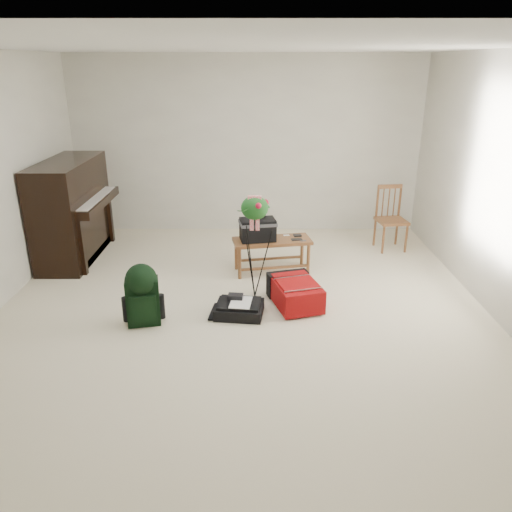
{
  "coord_description": "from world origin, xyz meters",
  "views": [
    {
      "loc": [
        0.14,
        -4.5,
        2.37
      ],
      "look_at": [
        0.14,
        0.35,
        0.49
      ],
      "focal_mm": 35.0,
      "sensor_mm": 36.0,
      "label": 1
    }
  ],
  "objects_px": {
    "red_suitcase": "(295,291)",
    "black_duffel": "(239,308)",
    "green_backpack": "(142,292)",
    "piano": "(73,212)",
    "dining_chair": "(391,219)",
    "bench": "(262,232)",
    "flower_stand": "(255,248)"
  },
  "relations": [
    {
      "from": "red_suitcase",
      "to": "black_duffel",
      "type": "distance_m",
      "value": 0.64
    },
    {
      "from": "piano",
      "to": "bench",
      "type": "bearing_deg",
      "value": -11.95
    },
    {
      "from": "piano",
      "to": "green_backpack",
      "type": "height_order",
      "value": "piano"
    },
    {
      "from": "black_duffel",
      "to": "green_backpack",
      "type": "height_order",
      "value": "green_backpack"
    },
    {
      "from": "piano",
      "to": "dining_chair",
      "type": "bearing_deg",
      "value": 4.28
    },
    {
      "from": "piano",
      "to": "black_duffel",
      "type": "bearing_deg",
      "value": -37.07
    },
    {
      "from": "green_backpack",
      "to": "flower_stand",
      "type": "xyz_separation_m",
      "value": [
        1.07,
        0.61,
        0.22
      ]
    },
    {
      "from": "piano",
      "to": "black_duffel",
      "type": "xyz_separation_m",
      "value": [
        2.16,
        -1.63,
        -0.53
      ]
    },
    {
      "from": "dining_chair",
      "to": "flower_stand",
      "type": "relative_size",
      "value": 0.74
    },
    {
      "from": "black_duffel",
      "to": "green_backpack",
      "type": "relative_size",
      "value": 0.82
    },
    {
      "from": "red_suitcase",
      "to": "black_duffel",
      "type": "relative_size",
      "value": 1.45
    },
    {
      "from": "piano",
      "to": "red_suitcase",
      "type": "height_order",
      "value": "piano"
    },
    {
      "from": "black_duffel",
      "to": "dining_chair",
      "type": "bearing_deg",
      "value": 50.94
    },
    {
      "from": "dining_chair",
      "to": "green_backpack",
      "type": "relative_size",
      "value": 1.39
    },
    {
      "from": "piano",
      "to": "dining_chair",
      "type": "xyz_separation_m",
      "value": [
        4.14,
        0.31,
        -0.18
      ]
    },
    {
      "from": "bench",
      "to": "dining_chair",
      "type": "relative_size",
      "value": 1.13
    },
    {
      "from": "dining_chair",
      "to": "black_duffel",
      "type": "height_order",
      "value": "dining_chair"
    },
    {
      "from": "dining_chair",
      "to": "green_backpack",
      "type": "distance_m",
      "value": 3.59
    },
    {
      "from": "dining_chair",
      "to": "red_suitcase",
      "type": "height_order",
      "value": "dining_chair"
    },
    {
      "from": "black_duffel",
      "to": "piano",
      "type": "bearing_deg",
      "value": 149.43
    },
    {
      "from": "dining_chair",
      "to": "green_backpack",
      "type": "xyz_separation_m",
      "value": [
        -2.89,
        -2.12,
        -0.08
      ]
    },
    {
      "from": "piano",
      "to": "black_duffel",
      "type": "distance_m",
      "value": 2.76
    },
    {
      "from": "red_suitcase",
      "to": "black_duffel",
      "type": "height_order",
      "value": "red_suitcase"
    },
    {
      "from": "black_duffel",
      "to": "red_suitcase",
      "type": "bearing_deg",
      "value": 31.03
    },
    {
      "from": "red_suitcase",
      "to": "dining_chair",
      "type": "bearing_deg",
      "value": 34.32
    },
    {
      "from": "piano",
      "to": "bench",
      "type": "distance_m",
      "value": 2.45
    },
    {
      "from": "black_duffel",
      "to": "green_backpack",
      "type": "distance_m",
      "value": 0.97
    },
    {
      "from": "dining_chair",
      "to": "flower_stand",
      "type": "height_order",
      "value": "flower_stand"
    },
    {
      "from": "dining_chair",
      "to": "black_duffel",
      "type": "xyz_separation_m",
      "value": [
        -1.98,
        -1.94,
        -0.35
      ]
    },
    {
      "from": "red_suitcase",
      "to": "flower_stand",
      "type": "bearing_deg",
      "value": 142.38
    },
    {
      "from": "green_backpack",
      "to": "black_duffel",
      "type": "bearing_deg",
      "value": 0.19
    },
    {
      "from": "flower_stand",
      "to": "piano",
      "type": "bearing_deg",
      "value": 153.18
    }
  ]
}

